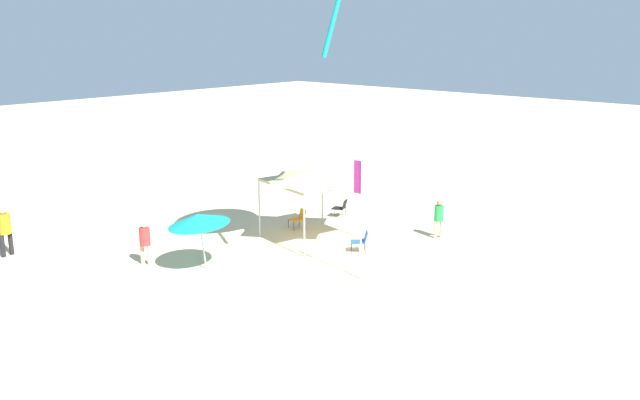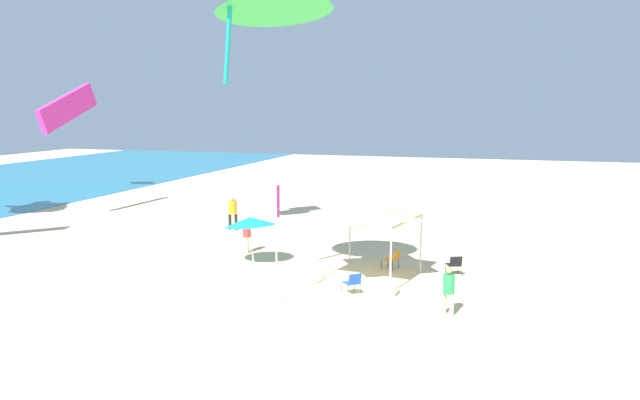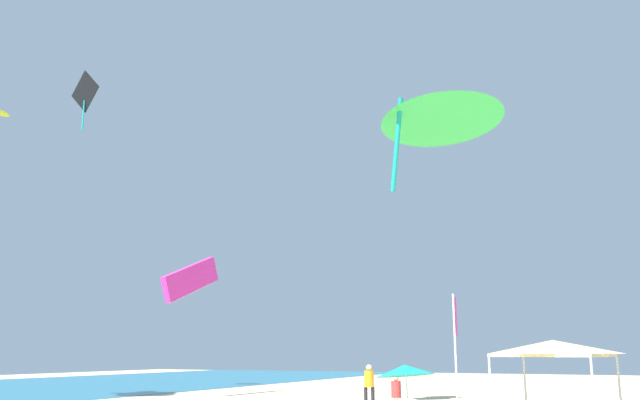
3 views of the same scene
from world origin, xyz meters
name	(u,v)px [view 1 (image 1 of 3)]	position (x,y,z in m)	size (l,w,h in m)	color
ground	(351,256)	(0.00, 0.00, -0.05)	(120.00, 120.00, 0.10)	beige
canopy_tent	(314,176)	(2.35, -0.49, 2.59)	(3.79, 3.82, 2.88)	#B7B7BC
beach_umbrella	(198,219)	(2.94, 4.80, 1.84)	(2.19, 2.19, 2.18)	silver
folding_chair_left_of_tent	(361,240)	(-0.08, -0.48, 0.47)	(0.81, 0.80, 0.82)	black
folding_chair_near_cooler	(341,207)	(3.65, -3.70, 0.47)	(0.77, 0.71, 0.82)	black
folding_chair_facing_ocean	(299,217)	(3.84, -1.17, 0.47)	(0.69, 0.76, 0.82)	black
cooler_box	(374,237)	(0.29, -1.78, 0.20)	(0.65, 0.47, 0.40)	white
banner_flag	(360,207)	(-1.76, 1.74, 2.49)	(0.36, 0.06, 4.16)	silver
person_far_stroller	(145,239)	(4.80, 5.79, 0.94)	(0.41, 0.38, 1.61)	#C6B28C
person_kite_handler	(439,216)	(-1.28, -3.98, 0.93)	(0.37, 0.39, 1.58)	#C6B28C
person_beachcomber	(5,227)	(9.49, 8.70, 1.11)	(0.45, 0.50, 1.90)	black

